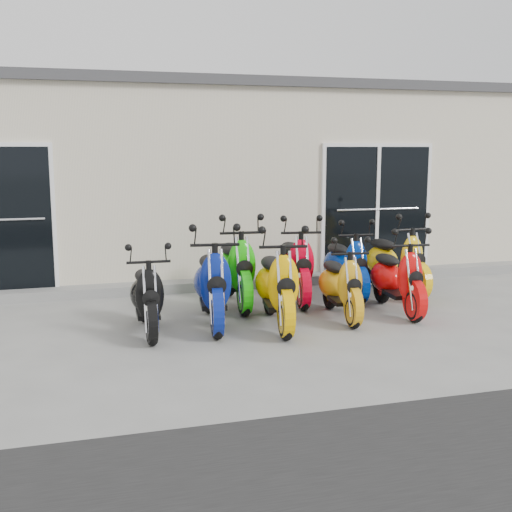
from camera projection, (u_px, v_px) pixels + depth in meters
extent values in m
plane|color=gray|center=(268.00, 319.00, 8.44)|extent=(80.00, 80.00, 0.00)
cube|color=beige|center=(194.00, 179.00, 13.11)|extent=(14.00, 6.00, 3.20)
cube|color=#3F3F42|center=(193.00, 95.00, 12.83)|extent=(14.20, 6.20, 0.16)
cube|color=gray|center=(232.00, 283.00, 10.35)|extent=(14.00, 0.40, 0.15)
cube|color=black|center=(18.00, 215.00, 9.43)|extent=(1.07, 0.08, 2.22)
cube|color=black|center=(376.00, 205.00, 10.99)|extent=(2.02, 0.08, 2.22)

